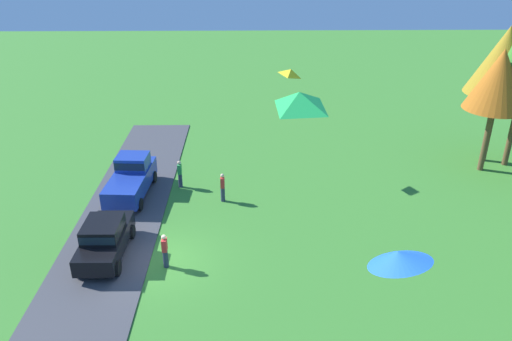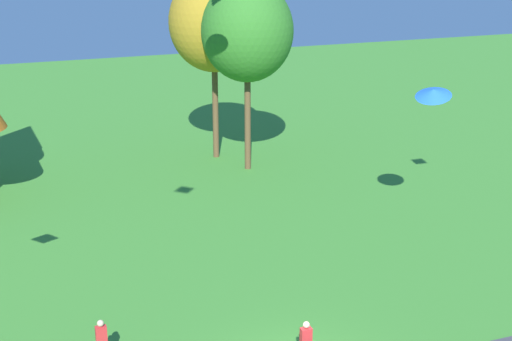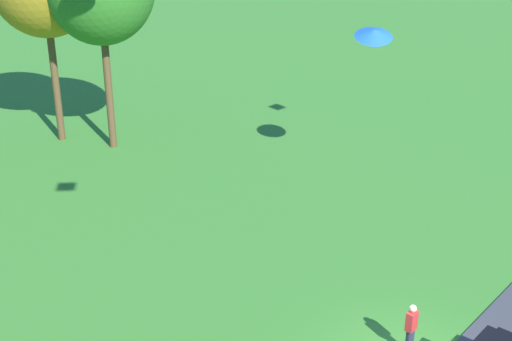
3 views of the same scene
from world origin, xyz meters
name	(u,v)px [view 1 (image 1 of 3)]	position (x,y,z in m)	size (l,w,h in m)	color
ground_plane	(161,261)	(0.00, 0.00, 0.00)	(120.00, 120.00, 0.00)	#3D842D
pavement_strip	(102,262)	(0.00, -2.70, 0.03)	(36.00, 4.40, 0.06)	#424247
car_pickup_near_entrance	(131,177)	(-6.65, -2.64, 1.11)	(5.11, 2.29, 2.14)	#1E389E
car_sedan_mid_row	(105,238)	(-0.46, -2.59, 1.04)	(4.41, 1.98, 1.84)	black
person_on_lawn	(223,187)	(-5.73, 2.64, 0.88)	(0.36, 0.24, 1.71)	#2D334C
person_watching_sky	(180,174)	(-7.51, 0.04, 0.88)	(0.36, 0.24, 1.71)	#2D334C
person_beside_suv	(165,251)	(0.40, 0.31, 0.88)	(0.36, 0.24, 1.71)	#2D334C
tree_far_left	(504,61)	(-11.04, 19.82, 6.68)	(4.17, 4.17, 8.80)	brown
tree_center_back	(499,80)	(-9.60, 19.02, 5.87)	(3.67, 3.67, 7.75)	brown
kite_diamond_high_left	(291,72)	(-9.36, 6.61, 6.46)	(0.92, 1.04, 0.39)	yellow
kite_diamond_mid_center	(299,101)	(10.95, 4.95, 11.21)	(0.89, 0.73, 0.30)	green
kite_delta_high_right	(399,257)	(9.42, 7.63, 6.85)	(1.54, 1.54, 0.32)	blue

